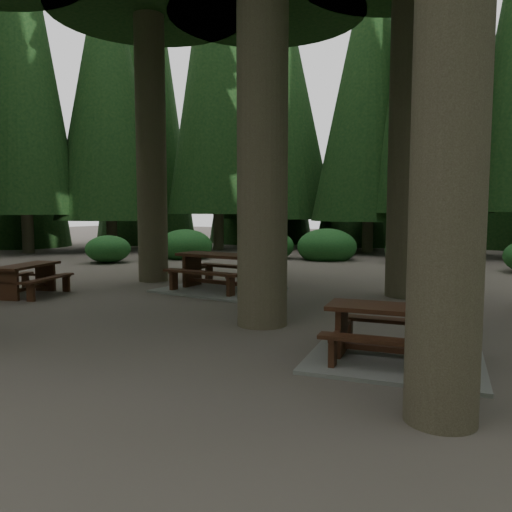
% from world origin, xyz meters
% --- Properties ---
extents(ground, '(80.00, 80.00, 0.00)m').
position_xyz_m(ground, '(0.00, 0.00, 0.00)').
color(ground, '#534A44').
rests_on(ground, ground).
extents(picnic_table_a, '(2.35, 2.02, 0.73)m').
position_xyz_m(picnic_table_a, '(3.25, -0.92, 0.24)').
color(picnic_table_a, gray).
rests_on(picnic_table_a, ground).
extents(picnic_table_b, '(1.72, 1.94, 0.71)m').
position_xyz_m(picnic_table_b, '(-5.21, 0.31, 0.47)').
color(picnic_table_b, black).
rests_on(picnic_table_b, ground).
extents(picnic_table_c, '(2.80, 2.38, 0.89)m').
position_xyz_m(picnic_table_c, '(-1.71, 2.88, 0.32)').
color(picnic_table_c, gray).
rests_on(picnic_table_c, ground).
extents(shrub_ring, '(23.86, 24.64, 1.49)m').
position_xyz_m(shrub_ring, '(0.70, 0.75, 0.40)').
color(shrub_ring, '#1E5724').
rests_on(shrub_ring, ground).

